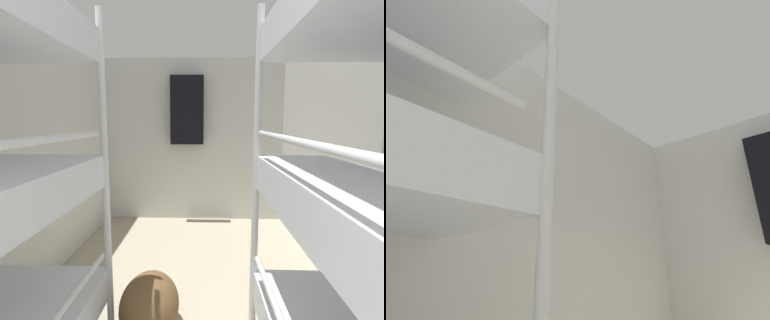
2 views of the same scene
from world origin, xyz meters
The scene contains 3 objects.
wall_back centered at (0.00, 4.68, 1.11)m, with size 2.57×0.06×2.22m.
duffel_bag centered at (-0.20, 2.33, 0.19)m, with size 0.39×0.56×0.39m.
hanging_coat centered at (-0.07, 4.53, 1.52)m, with size 0.44×0.12×0.90m.
Camera 1 is at (0.14, 0.52, 1.40)m, focal length 28.00 mm.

